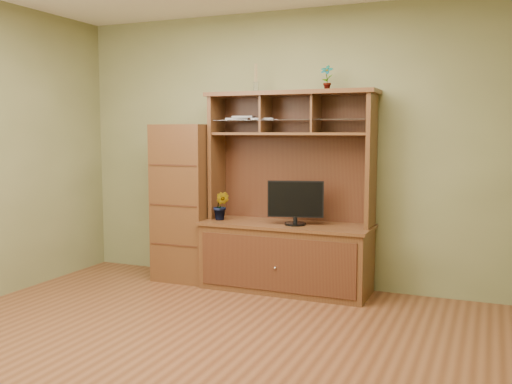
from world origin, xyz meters
The scene contains 8 objects.
room centered at (0.00, 0.00, 1.35)m, with size 4.54×4.04×2.74m.
media_hutch centered at (0.12, 1.73, 0.52)m, with size 1.66×0.61×1.90m.
monitor centered at (0.23, 1.65, 0.87)m, with size 0.51×0.20×0.41m.
orchid_plant centered at (-0.54, 1.65, 0.79)m, with size 0.16×0.13×0.28m, color #2D5B1F.
top_plant centered at (0.47, 1.80, 2.02)m, with size 0.12×0.08×0.23m, color #2A6B25.
reed_diffuser centered at (-0.24, 1.80, 2.01)m, with size 0.05×0.05×0.27m.
magazines centered at (-0.33, 1.81, 1.65)m, with size 0.53×0.23×0.04m.
side_cabinet centered at (-0.98, 1.72, 0.80)m, with size 0.57×0.52×1.59m.
Camera 1 is at (1.93, -3.36, 1.52)m, focal length 40.00 mm.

